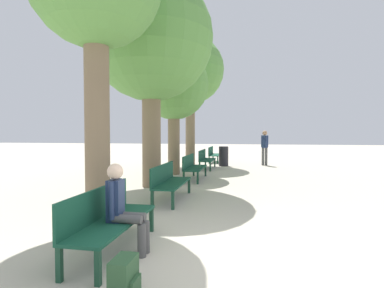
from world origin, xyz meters
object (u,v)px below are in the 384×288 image
Objects in this scene: person_seated at (123,206)px; tree_row_2 at (174,86)px; bench_row_1 at (169,180)px; bench_row_4 at (213,153)px; backpack at (124,281)px; bench_row_2 at (193,166)px; trash_bin at (224,156)px; bench_row_3 at (205,158)px; pedestrian_near at (265,145)px; bench_row_0 at (108,216)px; tree_row_3 at (190,71)px; tree_row_1 at (151,40)px.

tree_row_2 is at bearing 99.03° from person_seated.
bench_row_1 is 1.00× the size of bench_row_4.
bench_row_2 is at bearing 95.51° from backpack.
tree_row_2 is at bearing 127.94° from bench_row_2.
bench_row_2 is 1.95× the size of trash_bin.
bench_row_1 is 6.34m from bench_row_3.
bench_row_2 is 3.33m from tree_row_2.
trash_bin is at bearing -161.63° from pedestrian_near.
pedestrian_near is (2.69, 1.98, 0.50)m from bench_row_3.
tree_row_2 reaches higher than bench_row_0.
bench_row_4 is 1.07× the size of pedestrian_near.
trash_bin reaches higher than bench_row_0.
bench_row_0 is at bearing -90.00° from bench_row_2.
bench_row_2 is at bearing 90.00° from bench_row_0.
bench_row_1 is 5.39m from tree_row_2.
bench_row_2 is 7.50m from backpack.
bench_row_3 is 3.64m from tree_row_2.
bench_row_3 is 4.36× the size of backpack.
bench_row_2 is at bearing -117.54° from pedestrian_near.
bench_row_3 is at bearing 93.87° from backpack.
tree_row_2 is 3.62m from tree_row_3.
bench_row_2 is 6.34m from bench_row_4.
bench_row_1 is at bearing -82.89° from tree_row_3.
tree_row_2 reaches higher than bench_row_3.
tree_row_1 is (-0.97, 1.67, 3.86)m from bench_row_1.
tree_row_2 is at bearing 90.00° from tree_row_1.
tree_row_3 reaches higher than tree_row_1.
bench_row_3 is at bearing -56.43° from tree_row_3.
tree_row_2 is at bearing -117.40° from trash_bin.
bench_row_0 and bench_row_2 have the same top height.
tree_row_2 is (-0.97, -1.92, 2.93)m from bench_row_3.
backpack is 0.45× the size of trash_bin.
trash_bin is (1.68, 3.24, -2.94)m from tree_row_2.
tree_row_1 is 0.97× the size of tree_row_3.
pedestrian_near is at bearing 78.00° from person_seated.
pedestrian_near is (3.66, 6.65, -3.35)m from tree_row_1.
trash_bin is (-1.98, -0.66, -0.51)m from pedestrian_near.
bench_row_0 is 1.00× the size of bench_row_2.
backpack is at bearing -57.21° from bench_row_0.
bench_row_1 is 3.21m from person_seated.
person_seated is at bearing 113.93° from backpack.
person_seated reaches higher than bench_row_4.
bench_row_1 is at bearing 99.53° from backpack.
tree_row_1 is at bearing -97.09° from bench_row_4.
pedestrian_near is (3.66, 3.90, -2.43)m from tree_row_2.
bench_row_3 is 3.17m from bench_row_4.
tree_row_1 reaches higher than trash_bin.
bench_row_3 is 1.55× the size of person_seated.
bench_row_2 reaches higher than backpack.
tree_row_3 is at bearing 175.02° from trash_bin.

